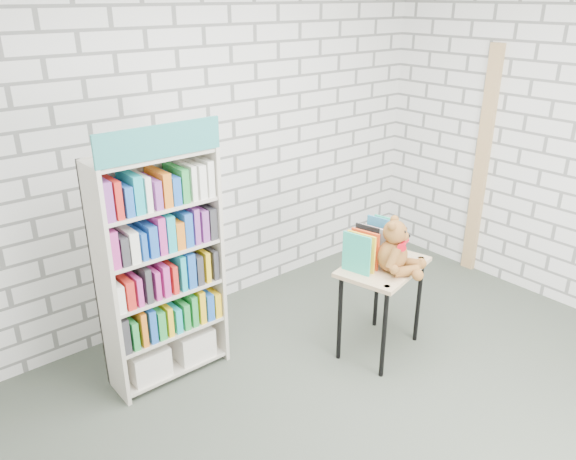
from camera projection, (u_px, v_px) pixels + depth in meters
ground at (394, 420)px, 3.53m from camera, size 4.50×4.50×0.00m
room_shell at (420, 143)px, 2.84m from camera, size 4.52×4.02×2.81m
bookshelf at (161, 268)px, 3.69m from camera, size 0.80×0.31×1.79m
display_table at (383, 277)px, 4.02m from camera, size 0.74×0.60×0.71m
table_books at (371, 244)px, 3.98m from camera, size 0.49×0.30×0.27m
teddy_bear at (396, 250)px, 3.84m from camera, size 0.37×0.36×0.39m
door_trim at (482, 164)px, 5.11m from camera, size 0.05×0.12×2.10m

